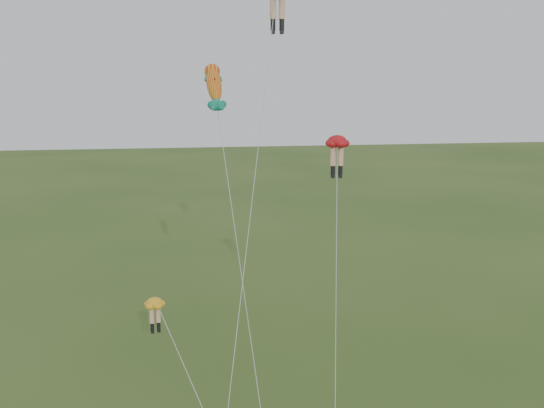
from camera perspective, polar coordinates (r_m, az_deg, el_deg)
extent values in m
cylinder|color=#F6BB91|center=(35.28, 0.09, 18.00)|extent=(0.36, 0.36, 1.23)
cylinder|color=black|center=(35.18, 0.09, 16.50)|extent=(0.28, 0.28, 0.62)
cube|color=black|center=(35.14, 0.09, 15.86)|extent=(0.23, 0.37, 0.18)
cylinder|color=#F6BB91|center=(35.33, 0.93, 17.99)|extent=(0.36, 0.36, 1.23)
cylinder|color=black|center=(35.23, 0.93, 16.49)|extent=(0.28, 0.28, 0.62)
cube|color=black|center=(35.19, 0.92, 15.85)|extent=(0.23, 0.37, 0.18)
cylinder|color=silver|center=(30.28, -1.91, 0.13)|extent=(4.39, 10.07, 22.72)
ellipsoid|color=red|center=(33.14, 6.16, 5.89)|extent=(1.49, 1.49, 0.68)
cylinder|color=#F6BB91|center=(33.19, 5.77, 4.51)|extent=(0.30, 0.30, 1.04)
cylinder|color=black|center=(33.28, 5.75, 3.16)|extent=(0.24, 0.24, 0.52)
cube|color=black|center=(33.33, 5.73, 2.59)|extent=(0.20, 0.32, 0.15)
cylinder|color=#F6BB91|center=(33.26, 6.48, 4.51)|extent=(0.30, 0.30, 1.04)
cylinder|color=black|center=(33.36, 6.45, 3.17)|extent=(0.24, 0.24, 0.52)
cube|color=black|center=(33.40, 6.44, 2.59)|extent=(0.20, 0.32, 0.15)
cylinder|color=silver|center=(30.84, 6.06, -7.64)|extent=(1.90, 7.36, 14.50)
ellipsoid|color=yellow|center=(28.61, -11.00, -9.11)|extent=(1.20, 1.20, 0.49)
cylinder|color=#F6BB91|center=(28.79, -11.25, -10.23)|extent=(0.22, 0.22, 0.75)
cylinder|color=black|center=(28.99, -11.21, -11.27)|extent=(0.17, 0.17, 0.38)
cube|color=black|center=(29.09, -11.19, -11.71)|extent=(0.17, 0.24, 0.11)
cylinder|color=#F6BB91|center=(28.85, -10.66, -10.16)|extent=(0.22, 0.22, 0.75)
cylinder|color=black|center=(29.06, -10.62, -11.20)|extent=(0.17, 0.17, 0.38)
cube|color=black|center=(29.15, -10.60, -11.64)|extent=(0.17, 0.24, 0.11)
cylinder|color=silver|center=(28.13, -7.16, -17.27)|extent=(3.48, 4.25, 7.58)
ellipsoid|color=gold|center=(33.16, -5.49, 11.26)|extent=(1.02, 2.78, 2.61)
sphere|color=gold|center=(33.16, -5.49, 11.26)|extent=(0.96, 1.31, 1.27)
cone|color=#169177|center=(33.16, -5.49, 11.26)|extent=(0.75, 1.22, 1.21)
cone|color=#169177|center=(33.16, -5.49, 11.26)|extent=(0.75, 1.22, 1.21)
cone|color=#169177|center=(33.16, -5.49, 11.26)|extent=(0.43, 0.68, 0.68)
cone|color=#169177|center=(33.16, -5.49, 11.26)|extent=(0.43, 0.68, 0.68)
cone|color=#AD2D12|center=(33.16, -5.49, 11.26)|extent=(0.47, 0.68, 0.67)
cylinder|color=silver|center=(29.84, -3.07, -5.44)|extent=(1.56, 9.26, 17.26)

